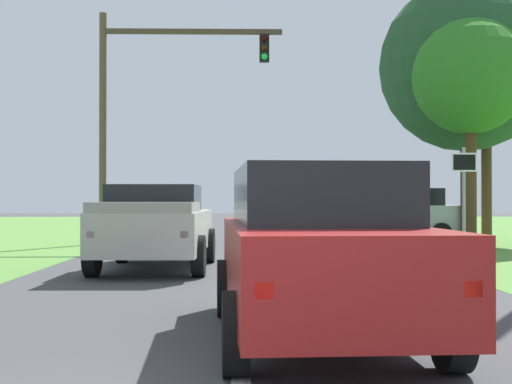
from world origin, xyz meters
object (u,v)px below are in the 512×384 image
extra_tree_1 (486,40)px  oak_tree_right (466,66)px  extra_tree_2 (470,77)px  pickup_truck_lead (156,225)px  keep_moving_sign (464,189)px  crossing_suv_far (396,214)px  traffic_light (148,95)px  red_suv_near (317,247)px

extra_tree_1 → oak_tree_right: bearing=-135.2°
extra_tree_1 → extra_tree_2: size_ratio=1.30×
oak_tree_right → extra_tree_1: size_ratio=0.96×
pickup_truck_lead → extra_tree_2: 12.08m
keep_moving_sign → pickup_truck_lead: bearing=-168.0°
oak_tree_right → pickup_truck_lead: bearing=-136.5°
keep_moving_sign → extra_tree_1: size_ratio=0.29×
crossing_suv_far → extra_tree_2: bearing=-62.1°
keep_moving_sign → extra_tree_1: (3.46, 8.48, 5.39)m
oak_tree_right → crossing_suv_far: bearing=152.3°
keep_moving_sign → extra_tree_2: size_ratio=0.38×
pickup_truck_lead → keep_moving_sign: keep_moving_sign is taller
traffic_light → extra_tree_2: bearing=-9.4°
crossing_suv_far → red_suv_near: bearing=-105.0°
traffic_light → extra_tree_2: traffic_light is taller
keep_moving_sign → extra_tree_2: 6.76m
crossing_suv_far → extra_tree_1: size_ratio=0.48×
red_suv_near → extra_tree_1: (7.86, 17.41, 6.14)m
traffic_light → pickup_truck_lead: bearing=-81.5°
oak_tree_right → extra_tree_1: bearing=44.8°
extra_tree_1 → extra_tree_2: bearing=-116.9°
red_suv_near → keep_moving_sign: 9.99m
red_suv_near → traffic_light: bearing=103.6°
extra_tree_2 → traffic_light: bearing=170.6°
red_suv_near → pickup_truck_lead: red_suv_near is taller
pickup_truck_lead → extra_tree_2: (8.91, 6.91, 4.33)m
red_suv_near → keep_moving_sign: size_ratio=1.86×
red_suv_near → pickup_truck_lead: bearing=109.3°
keep_moving_sign → extra_tree_2: bearing=70.6°
oak_tree_right → extra_tree_1: (1.07, 1.06, 1.12)m
red_suv_near → traffic_light: (-3.88, 16.05, 3.97)m
oak_tree_right → extra_tree_2: 2.16m
extra_tree_2 → keep_moving_sign: bearing=-109.4°
extra_tree_1 → extra_tree_2: 3.88m
extra_tree_2 → oak_tree_right: bearing=76.5°
red_suv_near → oak_tree_right: (6.78, 16.35, 5.02)m
keep_moving_sign → extra_tree_2: (1.91, 5.43, 3.55)m
keep_moving_sign → oak_tree_right: oak_tree_right is taller
crossing_suv_far → oak_tree_right: bearing=-27.7°
pickup_truck_lead → crossing_suv_far: crossing_suv_far is taller
keep_moving_sign → crossing_suv_far: 8.56m
extra_tree_1 → crossing_suv_far: bearing=179.1°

